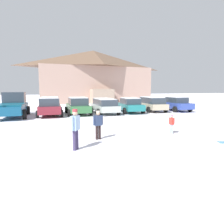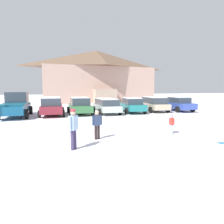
{
  "view_description": "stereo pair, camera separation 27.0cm",
  "coord_description": "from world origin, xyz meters",
  "views": [
    {
      "loc": [
        -4.82,
        -4.58,
        2.49
      ],
      "look_at": [
        -1.33,
        6.72,
        1.09
      ],
      "focal_mm": 32.0,
      "sensor_mm": 36.0,
      "label": 1
    },
    {
      "loc": [
        -4.56,
        -4.65,
        2.49
      ],
      "look_at": [
        -1.33,
        6.72,
        1.09
      ],
      "focal_mm": 32.0,
      "sensor_mm": 36.0,
      "label": 2
    }
  ],
  "objects": [
    {
      "name": "parked_beige_suv",
      "position": [
        5.75,
        14.89,
        0.86
      ],
      "size": [
        2.31,
        4.39,
        1.58
      ],
      "color": "#BAAD8F",
      "rests_on": "ground"
    },
    {
      "name": "parked_silver_wagon",
      "position": [
        0.29,
        14.52,
        0.82
      ],
      "size": [
        2.21,
        4.73,
        1.5
      ],
      "color": "#B6C2BB",
      "rests_on": "ground"
    },
    {
      "name": "pickup_truck",
      "position": [
        -7.95,
        14.67,
        0.99
      ],
      "size": [
        2.41,
        5.29,
        2.15
      ],
      "color": "navy",
      "rests_on": "ground"
    },
    {
      "name": "skier_teen_in_navy_coat",
      "position": [
        -2.63,
        4.78,
        0.79
      ],
      "size": [
        0.51,
        0.27,
        1.41
      ],
      "color": "black",
      "rests_on": "ground"
    },
    {
      "name": "ground",
      "position": [
        0.0,
        0.0,
        0.0
      ],
      "size": [
        160.0,
        160.0,
        0.0
      ],
      "primitive_type": "plane",
      "color": "white"
    },
    {
      "name": "parked_teal_hatchback",
      "position": [
        3.03,
        14.6,
        0.79
      ],
      "size": [
        2.29,
        4.45,
        1.53
      ],
      "color": "#1F797C",
      "rests_on": "ground"
    },
    {
      "name": "ski_lodge",
      "position": [
        2.95,
        32.17,
        4.74
      ],
      "size": [
        20.13,
        11.74,
        9.35
      ],
      "color": "tan",
      "rests_on": "ground"
    },
    {
      "name": "parked_green_coupe",
      "position": [
        -2.31,
        14.7,
        0.83
      ],
      "size": [
        2.27,
        4.41,
        1.65
      ],
      "color": "#346E3D",
      "rests_on": "ground"
    },
    {
      "name": "parked_maroon_van",
      "position": [
        -4.89,
        14.47,
        0.91
      ],
      "size": [
        2.28,
        4.27,
        1.69
      ],
      "color": "maroon",
      "rests_on": "ground"
    },
    {
      "name": "skier_child_in_red_jacket",
      "position": [
        1.52,
        4.79,
        0.59
      ],
      "size": [
        0.2,
        0.38,
        1.05
      ],
      "color": "#9AB1D5",
      "rests_on": "ground"
    },
    {
      "name": "skier_adult_in_blue_parka",
      "position": [
        -3.89,
        3.42,
        0.94
      ],
      "size": [
        0.42,
        0.53,
        1.67
      ],
      "color": "#3D3358",
      "rests_on": "ground"
    },
    {
      "name": "parked_blue_hatchback",
      "position": [
        8.5,
        14.59,
        0.8
      ],
      "size": [
        2.14,
        4.53,
        1.57
      ],
      "color": "#344BA6",
      "rests_on": "ground"
    }
  ]
}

